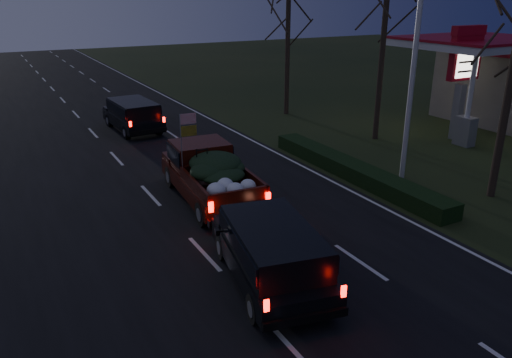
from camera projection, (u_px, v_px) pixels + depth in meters
name	position (u px, v px, depth m)	size (l,w,h in m)	color
ground	(204.00, 254.00, 14.24)	(120.00, 120.00, 0.00)	black
road_asphalt	(204.00, 254.00, 14.23)	(14.00, 120.00, 0.02)	black
hedge_row	(353.00, 170.00, 20.11)	(1.00, 10.00, 0.60)	black
light_pole	(417.00, 37.00, 18.25)	(0.50, 0.90, 9.16)	silver
gas_price_pylon	(464.00, 64.00, 24.23)	(2.00, 0.41, 5.57)	gray
gas_canopy	(477.00, 48.00, 25.76)	(7.10, 6.10, 4.88)	silver
bare_tree_mid	(386.00, 8.00, 23.40)	(3.60, 3.60, 8.50)	black
bare_tree_far	(288.00, 26.00, 29.09)	(3.60, 3.60, 7.00)	black
pickup_truck	(209.00, 171.00, 17.67)	(2.51, 5.63, 2.88)	#3F1008
lead_suv	(133.00, 113.00, 26.64)	(2.18, 4.76, 1.34)	black
rear_suv	(272.00, 249.00, 12.43)	(2.83, 4.97, 1.34)	black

